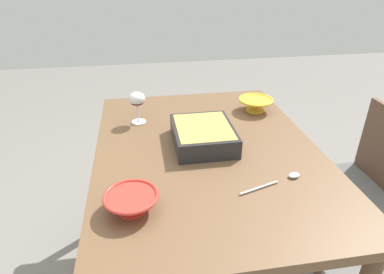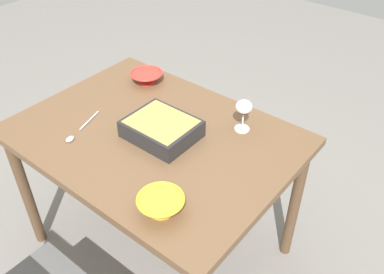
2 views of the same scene
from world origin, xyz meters
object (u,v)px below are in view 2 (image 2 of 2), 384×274
Objects in this scene: wine_glass at (244,109)px; serving_spoon at (77,132)px; casserole_dish at (162,128)px; small_bowl at (146,76)px; mixing_bowl at (161,203)px; dining_table at (155,149)px.

serving_spoon is at bearing 41.19° from wine_glass.
casserole_dish is 0.47m from small_bowl.
wine_glass is 0.74m from serving_spoon.
casserole_dish is 1.21× the size of serving_spoon.
casserole_dish is 0.38m from serving_spoon.
mixing_bowl is 0.71× the size of serving_spoon.
casserole_dish is at bearing -166.10° from dining_table.
serving_spoon is (0.55, 0.48, -0.10)m from wine_glass.
wine_glass is at bearing -136.66° from dining_table.
mixing_bowl is (-0.04, 0.58, -0.07)m from wine_glass.
mixing_bowl is at bearing 131.72° from casserole_dish.
small_bowl reaches higher than serving_spoon.
serving_spoon reaches higher than dining_table.
casserole_dish is at bearing -48.28° from mixing_bowl.
wine_glass reaches higher than serving_spoon.
dining_table is at bearing 43.34° from wine_glass.
wine_glass reaches higher than dining_table.
casserole_dish is (-0.04, -0.01, 0.13)m from dining_table.
dining_table is at bearing -43.63° from mixing_bowl.
wine_glass is 0.62m from small_bowl.
small_bowl is at bearing -3.16° from wine_glass.
mixing_bowl is 1.01× the size of small_bowl.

